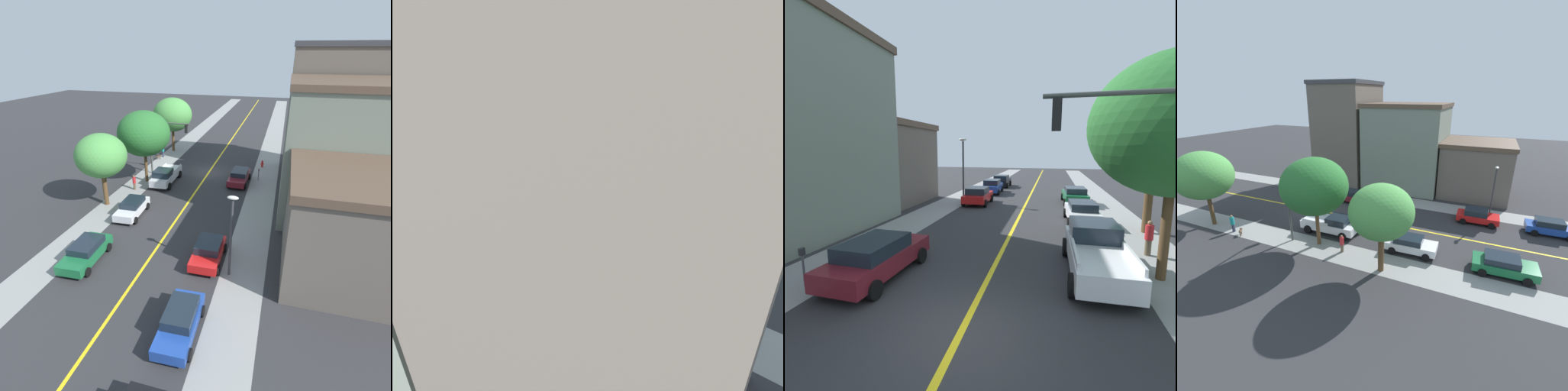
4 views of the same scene
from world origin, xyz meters
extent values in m
plane|color=#2D2D30|center=(0.00, 0.00, 0.00)|extent=(140.00, 140.00, 0.00)
cube|color=yellow|center=(0.00, 0.00, 0.00)|extent=(0.20, 126.00, 0.00)
cube|color=#665B51|center=(-13.18, 16.34, 3.28)|extent=(8.20, 8.33, 6.56)
cube|color=brown|center=(-13.18, 16.34, 6.81)|extent=(8.50, 8.63, 0.50)
cylinder|color=brown|center=(7.47, 11.31, 1.56)|extent=(0.45, 0.45, 3.13)
ellipsoid|color=#4C9947|center=(7.47, 11.31, 4.89)|extent=(4.71, 4.71, 4.01)
cylinder|color=brown|center=(6.13, 4.77, 1.67)|extent=(0.33, 0.33, 3.34)
cylinder|color=#4C4C51|center=(-6.03, 1.13, 0.56)|extent=(0.07, 0.07, 1.12)
cube|color=#2D2D33|center=(-6.03, 1.13, 1.25)|extent=(0.12, 0.18, 0.26)
cylinder|color=#474C47|center=(4.18, 2.15, 6.16)|extent=(4.76, 0.14, 0.14)
cube|color=black|center=(2.20, 2.15, 5.66)|extent=(0.26, 0.32, 0.90)
sphere|color=red|center=(2.20, 2.15, 5.96)|extent=(0.20, 0.20, 0.20)
sphere|color=yellow|center=(2.20, 2.15, 5.66)|extent=(0.20, 0.20, 0.20)
sphere|color=green|center=(2.20, 2.15, 5.36)|extent=(0.20, 0.20, 0.20)
cylinder|color=#38383D|center=(-5.79, 18.62, 2.74)|extent=(0.16, 0.16, 5.48)
ellipsoid|color=silver|center=(-5.79, 18.62, 5.63)|extent=(0.70, 0.36, 0.24)
cube|color=red|center=(-4.10, 17.50, 0.63)|extent=(1.96, 4.16, 0.61)
cube|color=#19232D|center=(-4.09, 17.30, 1.21)|extent=(1.71, 2.26, 0.55)
cylinder|color=black|center=(-5.07, 18.85, 0.32)|extent=(0.23, 0.64, 0.64)
cylinder|color=black|center=(-3.17, 18.88, 0.32)|extent=(0.23, 0.64, 0.64)
cylinder|color=black|center=(-5.02, 16.13, 0.32)|extent=(0.23, 0.64, 0.64)
cylinder|color=black|center=(-3.12, 16.16, 0.32)|extent=(0.23, 0.64, 0.64)
cube|color=#1E429E|center=(-4.17, 24.09, 0.64)|extent=(1.88, 4.45, 0.64)
cube|color=#19232D|center=(-4.16, 23.87, 1.23)|extent=(1.60, 2.42, 0.56)
cylinder|color=black|center=(-5.08, 25.51, 0.32)|extent=(0.24, 0.65, 0.64)
cylinder|color=black|center=(-3.35, 25.57, 0.32)|extent=(0.24, 0.65, 0.64)
cylinder|color=black|center=(-4.99, 22.61, 0.32)|extent=(0.24, 0.65, 0.64)
cylinder|color=black|center=(-3.26, 22.67, 0.32)|extent=(0.24, 0.65, 0.64)
cube|color=#196638|center=(4.16, 19.87, 0.64)|extent=(2.08, 4.60, 0.64)
cube|color=#19232D|center=(4.17, 19.65, 1.21)|extent=(1.76, 2.51, 0.49)
cylinder|color=black|center=(3.16, 21.32, 0.32)|extent=(0.25, 0.65, 0.64)
cylinder|color=black|center=(5.03, 21.41, 0.32)|extent=(0.25, 0.65, 0.64)
cylinder|color=black|center=(3.29, 18.34, 0.32)|extent=(0.25, 0.65, 0.64)
cylinder|color=black|center=(5.17, 18.43, 0.32)|extent=(0.25, 0.65, 0.64)
cube|color=maroon|center=(-4.03, 2.52, 0.64)|extent=(2.01, 4.76, 0.65)
cube|color=#19232D|center=(-4.04, 2.28, 1.22)|extent=(1.72, 2.59, 0.51)
cylinder|color=black|center=(-4.91, 4.09, 0.32)|extent=(0.24, 0.65, 0.64)
cylinder|color=black|center=(-3.05, 4.04, 0.32)|extent=(0.24, 0.65, 0.64)
cylinder|color=black|center=(-5.01, 0.99, 0.32)|extent=(0.24, 0.65, 0.64)
cylinder|color=black|center=(-3.14, 0.94, 0.32)|extent=(0.24, 0.65, 0.64)
cube|color=black|center=(-4.17, 29.98, 0.66)|extent=(1.87, 4.23, 0.67)
cube|color=#19232D|center=(-4.17, 29.77, 1.24)|extent=(1.64, 2.28, 0.50)
cylinder|color=black|center=(-5.11, 31.37, 0.32)|extent=(0.22, 0.64, 0.64)
cylinder|color=black|center=(-3.24, 31.37, 0.32)|extent=(0.22, 0.64, 0.64)
cylinder|color=black|center=(-5.10, 28.58, 0.32)|extent=(0.22, 0.64, 0.64)
cylinder|color=black|center=(-3.24, 28.59, 0.32)|extent=(0.22, 0.64, 0.64)
cube|color=silver|center=(4.08, 12.70, 0.64)|extent=(1.95, 4.38, 0.63)
cube|color=#19232D|center=(4.09, 12.48, 1.19)|extent=(1.65, 2.39, 0.48)
cylinder|color=black|center=(3.14, 14.08, 0.32)|extent=(0.25, 0.65, 0.64)
cylinder|color=black|center=(4.91, 14.16, 0.32)|extent=(0.25, 0.65, 0.64)
cylinder|color=black|center=(3.26, 11.24, 0.32)|extent=(0.25, 0.65, 0.64)
cylinder|color=black|center=(5.03, 11.32, 0.32)|extent=(0.25, 0.65, 0.64)
cube|color=silver|center=(3.86, 4.52, 0.78)|extent=(2.01, 5.59, 0.76)
cube|color=#19232D|center=(3.85, 5.52, 1.49)|extent=(1.81, 2.03, 0.65)
cube|color=silver|center=(2.98, 3.40, 1.28)|extent=(0.14, 2.90, 0.24)
cube|color=silver|center=(4.76, 3.42, 1.28)|extent=(0.14, 2.90, 0.24)
cylinder|color=black|center=(2.87, 6.40, 0.40)|extent=(0.29, 0.80, 0.80)
cylinder|color=black|center=(4.80, 6.43, 0.40)|extent=(0.29, 0.80, 0.80)
cylinder|color=black|center=(2.92, 2.62, 0.40)|extent=(0.29, 0.80, 0.80)
cylinder|color=black|center=(4.85, 2.64, 0.40)|extent=(0.29, 0.80, 0.80)
cylinder|color=brown|center=(6.43, 7.32, 0.36)|extent=(0.26, 0.26, 0.73)
cylinder|color=red|center=(6.43, 7.32, 1.06)|extent=(0.35, 0.35, 0.66)
sphere|color=#936B4C|center=(6.43, 7.32, 1.49)|extent=(0.21, 0.21, 0.21)
camera|label=1|loc=(-8.27, 35.73, 13.66)|focal=29.33mm
camera|label=2|loc=(-19.82, -6.21, 12.65)|focal=30.22mm
camera|label=3|loc=(2.13, -6.34, 4.66)|focal=26.14mm
camera|label=4|loc=(23.38, 17.62, 12.62)|focal=24.55mm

